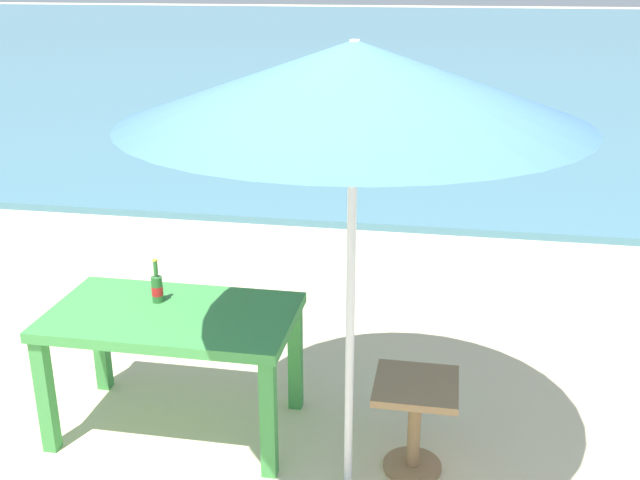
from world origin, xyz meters
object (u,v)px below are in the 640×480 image
Objects in this scene: swimmer_person at (406,123)px; side_table_wood at (415,413)px; patio_umbrella at (354,83)px; beer_bottle_amber at (157,287)px; picnic_table_green at (173,329)px.

side_table_wood is at bearing -85.74° from swimmer_person.
swimmer_person is (-0.31, 8.84, -1.88)m from patio_umbrella.
patio_umbrella is (1.19, -0.46, 1.26)m from beer_bottle_amber.
patio_umbrella reaches higher than picnic_table_green.
patio_umbrella is 1.80m from side_table_wood.
picnic_table_green is at bearing 173.63° from side_table_wood.
picnic_table_green is at bearing -42.57° from beer_bottle_amber.
swimmer_person is (-0.64, 8.65, -0.11)m from side_table_wood.
patio_umbrella is at bearing -21.05° from beer_bottle_amber.
beer_bottle_amber is 0.65× the size of swimmer_person.
beer_bottle_amber is 0.12× the size of patio_umbrella.
picnic_table_green reaches higher than side_table_wood.
beer_bottle_amber is (-0.13, 0.12, 0.20)m from picnic_table_green.
picnic_table_green is 1.44m from side_table_wood.
patio_umbrella is 5.61× the size of swimmer_person.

